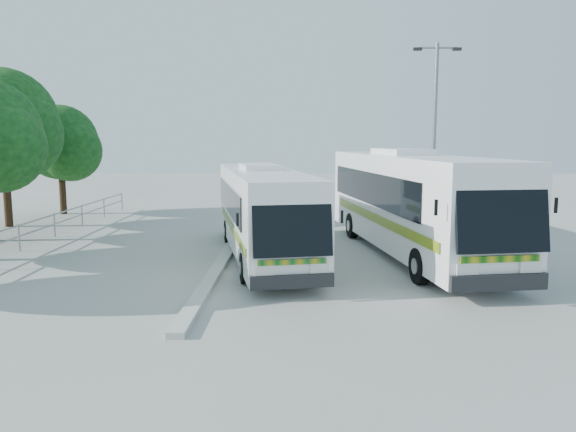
{
  "coord_description": "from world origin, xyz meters",
  "views": [
    {
      "loc": [
        0.24,
        -17.0,
        4.1
      ],
      "look_at": [
        -0.14,
        2.27,
        1.44
      ],
      "focal_mm": 35.0,
      "sensor_mm": 36.0,
      "label": 1
    }
  ],
  "objects_px": {
    "tree_far_e": "(61,143)",
    "lamppost": "(434,132)",
    "coach_main": "(263,210)",
    "tree_far_d": "(4,123)",
    "coach_adjacent": "(411,201)"
  },
  "relations": [
    {
      "from": "tree_far_e",
      "to": "lamppost",
      "type": "height_order",
      "value": "lamppost"
    },
    {
      "from": "tree_far_e",
      "to": "lamppost",
      "type": "bearing_deg",
      "value": -20.83
    },
    {
      "from": "tree_far_e",
      "to": "coach_main",
      "type": "distance_m",
      "value": 16.26
    },
    {
      "from": "tree_far_e",
      "to": "lamppost",
      "type": "distance_m",
      "value": 19.69
    },
    {
      "from": "coach_main",
      "to": "lamppost",
      "type": "xyz_separation_m",
      "value": [
        6.76,
        4.13,
        2.71
      ]
    },
    {
      "from": "tree_far_d",
      "to": "coach_adjacent",
      "type": "bearing_deg",
      "value": -19.01
    },
    {
      "from": "tree_far_d",
      "to": "tree_far_e",
      "type": "height_order",
      "value": "tree_far_d"
    },
    {
      "from": "tree_far_e",
      "to": "coach_adjacent",
      "type": "relative_size",
      "value": 0.46
    },
    {
      "from": "coach_main",
      "to": "tree_far_e",
      "type": "bearing_deg",
      "value": 124.7
    },
    {
      "from": "coach_adjacent",
      "to": "lamppost",
      "type": "xyz_separation_m",
      "value": [
        1.58,
        3.53,
        2.43
      ]
    },
    {
      "from": "tree_far_d",
      "to": "coach_adjacent",
      "type": "height_order",
      "value": "tree_far_d"
    },
    {
      "from": "tree_far_d",
      "to": "tree_far_e",
      "type": "relative_size",
      "value": 1.24
    },
    {
      "from": "tree_far_e",
      "to": "lamppost",
      "type": "xyz_separation_m",
      "value": [
        18.4,
        -7.0,
        0.48
      ]
    },
    {
      "from": "tree_far_e",
      "to": "tree_far_d",
      "type": "bearing_deg",
      "value": -98.63
    },
    {
      "from": "tree_far_d",
      "to": "tree_far_e",
      "type": "bearing_deg",
      "value": 81.37
    }
  ]
}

